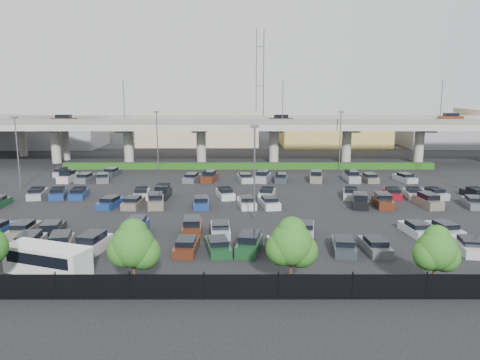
% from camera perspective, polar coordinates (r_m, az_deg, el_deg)
% --- Properties ---
extents(ground, '(280.00, 280.00, 0.00)m').
position_cam_1_polar(ground, '(59.27, 1.50, -2.67)').
color(ground, black).
extents(overpass, '(150.00, 13.00, 15.80)m').
position_cam_1_polar(overpass, '(89.84, 0.85, 6.51)').
color(overpass, '#96978F').
rests_on(overpass, ground).
extents(on_ramp, '(50.93, 30.13, 8.80)m').
position_cam_1_polar(on_ramp, '(112.80, -26.81, 6.19)').
color(on_ramp, '#96978F').
rests_on(on_ramp, ground).
extents(hedge, '(66.00, 1.60, 1.10)m').
position_cam_1_polar(hedge, '(83.67, 1.05, 1.74)').
color(hedge, '#1A4213').
rests_on(hedge, ground).
extents(fence, '(70.00, 0.10, 2.00)m').
position_cam_1_polar(fence, '(32.38, 2.77, -12.88)').
color(fence, black).
rests_on(fence, ground).
extents(tree_row, '(65.07, 3.66, 5.94)m').
position_cam_1_polar(tree_row, '(32.85, 4.01, -7.64)').
color(tree_row, '#332316').
rests_on(tree_row, ground).
extents(shuttle_bus, '(7.23, 4.56, 2.20)m').
position_cam_1_polar(shuttle_bus, '(39.40, -22.41, -8.84)').
color(shuttle_bus, silver).
rests_on(shuttle_bus, ground).
extents(parked_cars, '(63.05, 41.64, 1.67)m').
position_cam_1_polar(parked_cars, '(55.19, -0.56, -3.05)').
color(parked_cars, '#184523').
rests_on(parked_cars, ground).
extents(light_poles, '(66.90, 48.38, 10.30)m').
position_cam_1_polar(light_poles, '(60.13, -2.46, 3.57)').
color(light_poles, '#535359').
rests_on(light_poles, ground).
extents(distant_buildings, '(138.00, 24.00, 9.00)m').
position_cam_1_polar(distant_buildings, '(120.63, 6.64, 6.05)').
color(distant_buildings, gray).
rests_on(distant_buildings, ground).
extents(comm_tower, '(2.40, 2.40, 30.00)m').
position_cam_1_polar(comm_tower, '(131.70, 2.44, 11.69)').
color(comm_tower, '#535359').
rests_on(comm_tower, ground).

